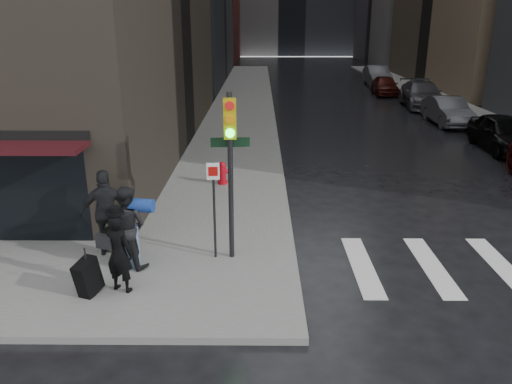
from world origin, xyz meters
TOP-DOWN VIEW (x-y plane):
  - ground at (0.00, 0.00)m, footprint 140.00×140.00m
  - sidewalk_left at (0.00, 27.00)m, footprint 4.00×50.00m
  - sidewalk_right at (13.50, 27.00)m, footprint 3.00×50.00m
  - man_overcoat at (-1.77, -0.42)m, footprint 1.20×0.83m
  - man_jeans at (-1.75, 0.69)m, footprint 1.30×1.01m
  - man_greycoat at (-2.36, 1.32)m, footprint 1.26×0.71m
  - traffic_light at (0.47, 1.07)m, footprint 0.94×0.46m
  - fire_hydrant at (-0.11, 6.62)m, footprint 0.44×0.33m
  - parked_car_1 at (11.59, 11.84)m, footprint 1.96×4.55m
  - parked_car_2 at (11.22, 17.53)m, footprint 1.55×4.45m
  - parked_car_3 at (11.57, 23.22)m, footprint 2.75×5.77m
  - parked_car_4 at (10.56, 28.91)m, footprint 1.98×4.28m
  - parked_car_5 at (11.22, 34.59)m, footprint 1.92×5.09m

SIDE VIEW (x-z plane):
  - ground at x=0.00m, z-range 0.00..0.00m
  - sidewalk_left at x=0.00m, z-range 0.00..0.15m
  - sidewalk_right at x=13.50m, z-range 0.00..0.15m
  - fire_hydrant at x=-0.11m, z-range 0.11..0.87m
  - parked_car_4 at x=10.56m, z-range 0.00..1.42m
  - parked_car_2 at x=11.22m, z-range 0.00..1.46m
  - parked_car_1 at x=11.59m, z-range 0.00..1.53m
  - parked_car_3 at x=11.57m, z-range 0.00..1.62m
  - parked_car_5 at x=11.22m, z-range 0.00..1.66m
  - man_overcoat at x=-1.77m, z-range 0.00..1.84m
  - man_jeans at x=-1.75m, z-range 0.15..2.02m
  - man_greycoat at x=-2.36m, z-range 0.15..2.18m
  - traffic_light at x=0.47m, z-range 0.70..4.48m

